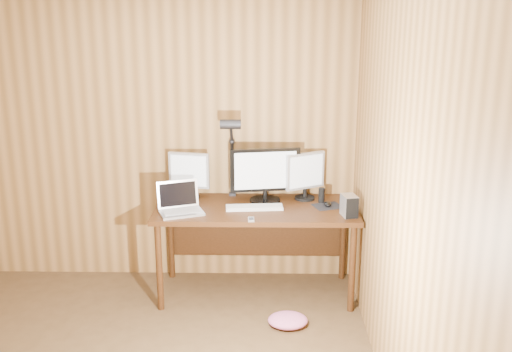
{
  "coord_description": "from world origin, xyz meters",
  "views": [
    {
      "loc": [
        1.01,
        -2.87,
        2.29
      ],
      "look_at": [
        0.93,
        1.58,
        1.02
      ],
      "focal_mm": 42.0,
      "sensor_mm": 36.0,
      "label": 1
    }
  ],
  "objects_px": {
    "laptop": "(180,205)",
    "phone": "(251,219)",
    "monitor_left": "(189,174)",
    "hard_drive": "(349,206)",
    "keyboard": "(254,207)",
    "monitor_right": "(305,175)",
    "desk_lamp": "(231,146)",
    "monitor_center": "(265,174)",
    "speaker": "(322,195)",
    "desk": "(256,218)",
    "mouse": "(328,204)"
  },
  "relations": [
    {
      "from": "monitor_left",
      "to": "monitor_right",
      "type": "xyz_separation_m",
      "value": [
        0.95,
        -0.01,
        0.0
      ]
    },
    {
      "from": "keyboard",
      "to": "speaker",
      "type": "xyz_separation_m",
      "value": [
        0.54,
        0.16,
        0.05
      ]
    },
    {
      "from": "laptop",
      "to": "keyboard",
      "type": "relative_size",
      "value": 0.85
    },
    {
      "from": "keyboard",
      "to": "speaker",
      "type": "relative_size",
      "value": 3.74
    },
    {
      "from": "monitor_center",
      "to": "keyboard",
      "type": "xyz_separation_m",
      "value": [
        -0.08,
        -0.18,
        -0.22
      ]
    },
    {
      "from": "desk",
      "to": "hard_drive",
      "type": "distance_m",
      "value": 0.79
    },
    {
      "from": "monitor_left",
      "to": "desk",
      "type": "bearing_deg",
      "value": -3.59
    },
    {
      "from": "desk",
      "to": "phone",
      "type": "distance_m",
      "value": 0.4
    },
    {
      "from": "laptop",
      "to": "keyboard",
      "type": "height_order",
      "value": "laptop"
    },
    {
      "from": "desk",
      "to": "hard_drive",
      "type": "xyz_separation_m",
      "value": [
        0.71,
        -0.27,
        0.2
      ]
    },
    {
      "from": "monitor_center",
      "to": "mouse",
      "type": "xyz_separation_m",
      "value": [
        0.5,
        -0.11,
        -0.21
      ]
    },
    {
      "from": "laptop",
      "to": "phone",
      "type": "bearing_deg",
      "value": -38.63
    },
    {
      "from": "monitor_left",
      "to": "hard_drive",
      "type": "bearing_deg",
      "value": -7.17
    },
    {
      "from": "hard_drive",
      "to": "phone",
      "type": "distance_m",
      "value": 0.75
    },
    {
      "from": "monitor_right",
      "to": "speaker",
      "type": "height_order",
      "value": "monitor_right"
    },
    {
      "from": "laptop",
      "to": "speaker",
      "type": "height_order",
      "value": "laptop"
    },
    {
      "from": "desk_lamp",
      "to": "keyboard",
      "type": "bearing_deg",
      "value": -55.6
    },
    {
      "from": "mouse",
      "to": "laptop",
      "type": "bearing_deg",
      "value": 173.61
    },
    {
      "from": "monitor_right",
      "to": "desk_lamp",
      "type": "bearing_deg",
      "value": 150.36
    },
    {
      "from": "monitor_left",
      "to": "desk_lamp",
      "type": "height_order",
      "value": "desk_lamp"
    },
    {
      "from": "monitor_center",
      "to": "keyboard",
      "type": "relative_size",
      "value": 1.24
    },
    {
      "from": "monitor_right",
      "to": "phone",
      "type": "relative_size",
      "value": 4.23
    },
    {
      "from": "desk",
      "to": "monitor_center",
      "type": "distance_m",
      "value": 0.37
    },
    {
      "from": "speaker",
      "to": "desk_lamp",
      "type": "relative_size",
      "value": 0.17
    },
    {
      "from": "speaker",
      "to": "desk",
      "type": "bearing_deg",
      "value": -174.94
    },
    {
      "from": "monitor_left",
      "to": "hard_drive",
      "type": "xyz_separation_m",
      "value": [
        1.26,
        -0.41,
        -0.12
      ]
    },
    {
      "from": "keyboard",
      "to": "speaker",
      "type": "bearing_deg",
      "value": 11.68
    },
    {
      "from": "monitor_right",
      "to": "hard_drive",
      "type": "bearing_deg",
      "value": -80.57
    },
    {
      "from": "monitor_center",
      "to": "speaker",
      "type": "height_order",
      "value": "monitor_center"
    },
    {
      "from": "monitor_right",
      "to": "desk_lamp",
      "type": "xyz_separation_m",
      "value": [
        -0.6,
        0.01,
        0.24
      ]
    },
    {
      "from": "laptop",
      "to": "speaker",
      "type": "xyz_separation_m",
      "value": [
        1.12,
        0.24,
        0.0
      ]
    },
    {
      "from": "monitor_center",
      "to": "speaker",
      "type": "bearing_deg",
      "value": -11.68
    },
    {
      "from": "hard_drive",
      "to": "desk",
      "type": "bearing_deg",
      "value": 147.44
    },
    {
      "from": "monitor_right",
      "to": "hard_drive",
      "type": "xyz_separation_m",
      "value": [
        0.31,
        -0.4,
        -0.13
      ]
    },
    {
      "from": "monitor_center",
      "to": "keyboard",
      "type": "height_order",
      "value": "monitor_center"
    },
    {
      "from": "monitor_left",
      "to": "mouse",
      "type": "relative_size",
      "value": 3.75
    },
    {
      "from": "mouse",
      "to": "desk_lamp",
      "type": "distance_m",
      "value": 0.9
    },
    {
      "from": "monitor_left",
      "to": "hard_drive",
      "type": "height_order",
      "value": "monitor_left"
    },
    {
      "from": "monitor_left",
      "to": "laptop",
      "type": "distance_m",
      "value": 0.37
    },
    {
      "from": "monitor_left",
      "to": "mouse",
      "type": "xyz_separation_m",
      "value": [
        1.12,
        -0.19,
        -0.18
      ]
    },
    {
      "from": "keyboard",
      "to": "hard_drive",
      "type": "height_order",
      "value": "hard_drive"
    },
    {
      "from": "monitor_left",
      "to": "hard_drive",
      "type": "distance_m",
      "value": 1.34
    },
    {
      "from": "monitor_left",
      "to": "speaker",
      "type": "distance_m",
      "value": 1.1
    },
    {
      "from": "desk_lamp",
      "to": "speaker",
      "type": "bearing_deg",
      "value": -9.88
    },
    {
      "from": "laptop",
      "to": "monitor_left",
      "type": "bearing_deg",
      "value": 63.5
    },
    {
      "from": "hard_drive",
      "to": "desk_lamp",
      "type": "distance_m",
      "value": 1.07
    },
    {
      "from": "monitor_center",
      "to": "laptop",
      "type": "height_order",
      "value": "monitor_center"
    },
    {
      "from": "laptop",
      "to": "speaker",
      "type": "relative_size",
      "value": 3.19
    },
    {
      "from": "monitor_right",
      "to": "phone",
      "type": "bearing_deg",
      "value": -158.55
    },
    {
      "from": "monitor_right",
      "to": "phone",
      "type": "height_order",
      "value": "monitor_right"
    }
  ]
}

